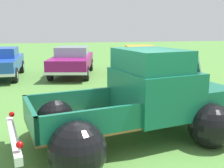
# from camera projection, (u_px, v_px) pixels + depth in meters

# --- Properties ---
(ground_plane) EXTENTS (80.00, 80.00, 0.00)m
(ground_plane) POSITION_uv_depth(u_px,v_px,m) (126.00, 140.00, 5.71)
(ground_plane) COLOR #548C3D
(vintage_pickup_truck) EXTENTS (4.89, 3.41, 1.96)m
(vintage_pickup_truck) POSITION_uv_depth(u_px,v_px,m) (143.00, 104.00, 5.71)
(vintage_pickup_truck) COLOR black
(vintage_pickup_truck) RESTS_ON ground
(show_car_1) EXTENTS (2.82, 4.93, 1.43)m
(show_car_1) POSITION_uv_depth(u_px,v_px,m) (72.00, 60.00, 13.58)
(show_car_1) COLOR black
(show_car_1) RESTS_ON ground
(show_car_2) EXTENTS (2.54, 4.49, 1.43)m
(show_car_2) POSITION_uv_depth(u_px,v_px,m) (140.00, 58.00, 14.41)
(show_car_2) COLOR black
(show_car_2) RESTS_ON ground
(lane_cone_0) EXTENTS (0.36, 0.36, 0.63)m
(lane_cone_0) POSITION_uv_depth(u_px,v_px,m) (135.00, 93.00, 8.54)
(lane_cone_0) COLOR black
(lane_cone_0) RESTS_ON ground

